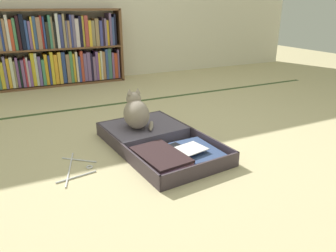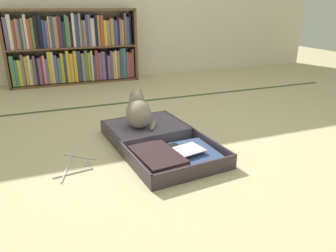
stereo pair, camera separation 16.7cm
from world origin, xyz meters
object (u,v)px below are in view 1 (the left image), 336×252
at_px(black_cat, 136,113).
at_px(clothes_hanger, 76,168).
at_px(bookshelf, 57,50).
at_px(open_suitcase, 155,141).

relative_size(black_cat, clothes_hanger, 0.67).
distance_m(bookshelf, clothes_hanger, 2.35).
relative_size(bookshelf, open_suitcase, 1.55).
distance_m(bookshelf, open_suitcase, 2.26).
height_order(bookshelf, open_suitcase, bookshelf).
distance_m(bookshelf, black_cat, 2.06).
relative_size(bookshelf, black_cat, 5.51).
distance_m(open_suitcase, black_cat, 0.25).
bearing_deg(bookshelf, clothes_hanger, -96.53).
xyz_separation_m(black_cat, clothes_hanger, (-0.49, -0.26, -0.20)).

